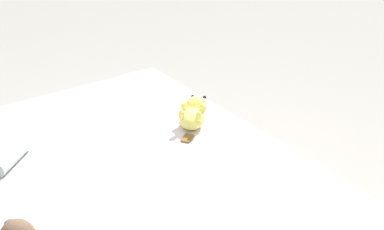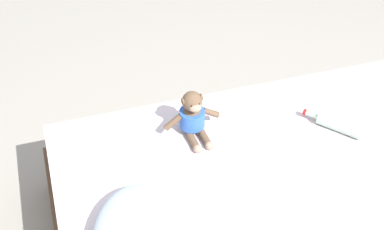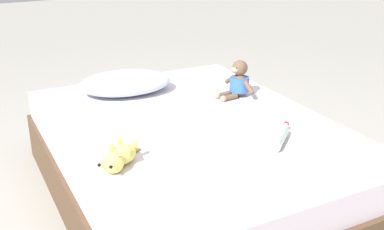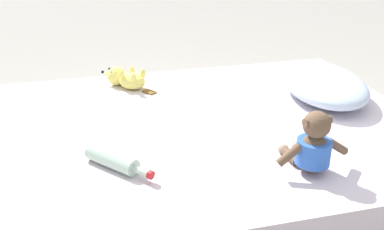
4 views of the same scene
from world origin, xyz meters
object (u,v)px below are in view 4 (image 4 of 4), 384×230
(pillow, at_px, (324,84))
(bed, at_px, (205,168))
(plush_monkey, at_px, (312,146))
(plush_yellow_creature, at_px, (125,78))
(glass_bottle, at_px, (114,160))

(pillow, bearing_deg, bed, -77.07)
(bed, distance_m, plush_monkey, 0.62)
(bed, bearing_deg, pillow, 102.93)
(pillow, xyz_separation_m, plush_yellow_creature, (-0.37, -0.94, -0.02))
(plush_monkey, xyz_separation_m, plush_yellow_creature, (-0.98, -0.55, -0.05))
(pillow, relative_size, plush_monkey, 2.23)
(glass_bottle, bearing_deg, plush_yellow_creature, 170.74)
(pillow, distance_m, plush_yellow_creature, 1.01)
(pillow, xyz_separation_m, plush_monkey, (0.61, -0.39, 0.03))
(plush_yellow_creature, bearing_deg, pillow, 68.41)
(bed, relative_size, plush_monkey, 6.83)
(bed, distance_m, plush_yellow_creature, 0.66)
(bed, xyz_separation_m, pillow, (-0.15, 0.65, 0.30))
(glass_bottle, bearing_deg, bed, 123.22)
(pillow, distance_m, plush_monkey, 0.72)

